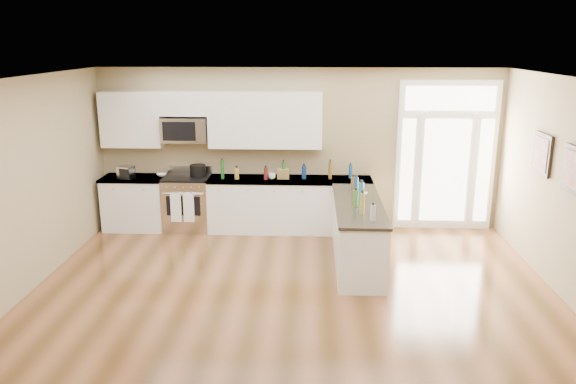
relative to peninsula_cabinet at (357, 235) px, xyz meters
The scene contains 20 objects.
ground 2.46m from the peninsula_cabinet, 112.44° to the right, with size 8.00×8.00×0.00m, color #543617.
room_shell 2.74m from the peninsula_cabinet, 112.44° to the right, with size 8.00×8.00×8.00m.
back_cabinet_left 4.06m from the peninsula_cabinet, 159.09° to the left, with size 1.10×0.66×0.94m.
back_cabinet_right 1.81m from the peninsula_cabinet, 126.68° to the left, with size 2.85×0.66×0.94m.
peninsula_cabinet is the anchor object (origin of this frame).
upper_cabinet_left 4.39m from the peninsula_cabinet, 157.26° to the left, with size 1.04×0.33×0.95m, color white.
upper_cabinet_right 2.65m from the peninsula_cabinet, 133.15° to the left, with size 1.94×0.33×0.95m, color white.
upper_cabinet_short 3.73m from the peninsula_cabinet, 150.98° to the left, with size 0.82×0.33×0.40m, color white.
microwave 3.53m from the peninsula_cabinet, 151.57° to the left, with size 0.78×0.41×0.42m.
entry_door 2.52m from the peninsula_cabinet, 46.51° to the left, with size 1.70×0.10×2.60m.
wall_art_near 2.84m from the peninsula_cabinet, ahead, with size 0.05×0.58×0.58m.
wall_art_far 3.02m from the peninsula_cabinet, 22.25° to the right, with size 0.05×0.58×0.58m.
kitchen_range 3.21m from the peninsula_cabinet, 153.20° to the left, with size 0.79×0.70×1.08m.
stockpot 3.14m from the peninsula_cabinet, 150.42° to the left, with size 0.28×0.28×0.21m, color black.
toaster_oven 4.15m from the peninsula_cabinet, 161.05° to the left, with size 0.25×0.20×0.22m, color silver.
cardboard_box 1.96m from the peninsula_cabinet, 129.20° to the left, with size 0.20×0.15×0.17m, color olive.
bowl_left 3.70m from the peninsula_cabinet, 155.23° to the left, with size 0.17×0.17×0.04m, color white.
bowl_peninsula 0.68m from the peninsula_cabinet, 77.95° to the left, with size 0.16×0.16×0.05m, color white.
cup_counter 2.04m from the peninsula_cabinet, 134.32° to the left, with size 0.12×0.12×0.10m, color white.
counter_bottles 1.08m from the peninsula_cabinet, 129.84° to the left, with size 2.41×2.42×0.32m.
Camera 1 is at (0.24, -5.69, 3.25)m, focal length 35.00 mm.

